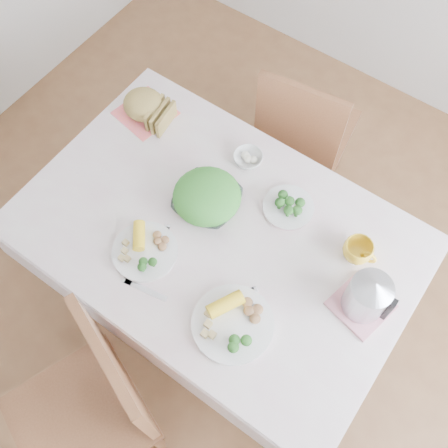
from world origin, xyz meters
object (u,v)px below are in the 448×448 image
Objects in this scene: salad_bowl at (207,201)px; dinner_plate_right at (233,324)px; yellow_mug at (358,251)px; electric_kettle at (369,294)px; dining_table at (218,271)px; chair_near at (82,420)px; dinner_plate_left at (145,252)px; chair_far at (307,128)px.

dinner_plate_right is at bearing -43.43° from salad_bowl.
electric_kettle reaches higher than yellow_mug.
yellow_mug is at bearing 65.55° from dinner_plate_right.
dinner_plate_right is 0.47m from electric_kettle.
chair_near reaches higher than dining_table.
chair_near is 1.16m from electric_kettle.
dinner_plate_right reaches higher than dinner_plate_left.
dining_table is 0.82m from chair_near.
electric_kettle is at bearing 44.24° from dinner_plate_right.
dinner_plate_left is 0.43m from dinner_plate_right.
dinner_plate_right is (0.30, 0.55, 0.31)m from chair_near.
dining_table is at bearing 108.04° from chair_near.
electric_kettle reaches higher than dinner_plate_left.
dining_table is 0.78m from electric_kettle.
dining_table is 4.83× the size of dinner_plate_right.
chair_far is 3.78× the size of salad_bowl.
dinner_plate_left is 0.82m from electric_kettle.
dinner_plate_left is (-0.10, -1.08, 0.31)m from chair_far.
dinner_plate_right is 1.43× the size of electric_kettle.
dinner_plate_right is 0.53m from yellow_mug.
yellow_mug is (0.65, 0.45, 0.03)m from dinner_plate_left.
dinner_plate_left is (-0.13, 0.59, 0.31)m from chair_near.
dinner_plate_left is at bearing -145.44° from yellow_mug.
dinner_plate_right is at bearing 82.41° from chair_near.
salad_bowl reaches higher than dinner_plate_right.
chair_near reaches higher than chair_far.
chair_far is 3.80× the size of dinner_plate_left.
dining_table is 6.88× the size of electric_kettle.
dining_table is 0.86m from chair_far.
chair_far is at bearing 145.42° from electric_kettle.
electric_kettle is (0.65, -0.79, 0.42)m from chair_far.
dining_table is at bearing 134.53° from dinner_plate_right.
salad_bowl is (-0.06, 0.89, 0.33)m from chair_near.
chair_far is 3.24× the size of dinner_plate_right.
chair_near is at bearing -109.87° from electric_kettle.
dinner_plate_left is (-0.07, -0.30, -0.02)m from salad_bowl.
salad_bowl is at bearing 78.43° from chair_far.
electric_kettle is (0.33, 0.32, 0.11)m from dinner_plate_right.
dining_table is 0.68m from yellow_mug.
chair_far reaches higher than dinner_plate_left.
dining_table is 1.38× the size of chair_near.
salad_bowl is at bearing 136.57° from dinner_plate_right.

